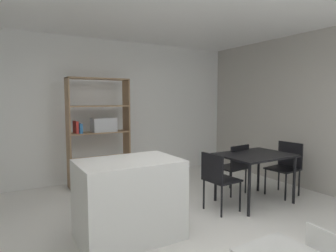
# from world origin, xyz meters

# --- Properties ---
(ground_plane) EXTENTS (8.47, 8.47, 0.00)m
(ground_plane) POSITION_xyz_m (0.00, 0.00, 0.00)
(ground_plane) COLOR silver
(back_partition) EXTENTS (6.17, 0.06, 2.83)m
(back_partition) POSITION_xyz_m (0.00, 2.98, 1.41)
(back_partition) COLOR white
(back_partition) RESTS_ON ground_plane
(right_partition_gray) EXTENTS (0.06, 6.02, 2.83)m
(right_partition_gray) POSITION_xyz_m (3.05, 0.00, 1.41)
(right_partition_gray) COLOR #B2ADA3
(right_partition_gray) RESTS_ON ground_plane
(kitchen_island) EXTENTS (1.17, 0.79, 0.93)m
(kitchen_island) POSITION_xyz_m (-0.49, 0.32, 0.47)
(kitchen_island) COLOR silver
(kitchen_island) RESTS_ON ground_plane
(open_bookshelf) EXTENTS (1.14, 0.35, 2.02)m
(open_bookshelf) POSITION_xyz_m (-0.14, 2.58, 1.06)
(open_bookshelf) COLOR #997551
(open_bookshelf) RESTS_ON ground_plane
(dining_table) EXTENTS (1.10, 0.84, 0.78)m
(dining_table) POSITION_xyz_m (1.68, 0.42, 0.70)
(dining_table) COLOR black
(dining_table) RESTS_ON ground_plane
(dining_chair_far) EXTENTS (0.48, 0.46, 0.86)m
(dining_chair_far) POSITION_xyz_m (1.69, 0.87, 0.52)
(dining_chair_far) COLOR black
(dining_chair_far) RESTS_ON ground_plane
(dining_chair_window_side) EXTENTS (0.49, 0.48, 0.90)m
(dining_chair_window_side) POSITION_xyz_m (2.45, 0.43, 0.54)
(dining_chair_window_side) COLOR black
(dining_chair_window_side) RESTS_ON ground_plane
(dining_chair_island_side) EXTENTS (0.46, 0.46, 0.86)m
(dining_chair_island_side) POSITION_xyz_m (0.92, 0.41, 0.53)
(dining_chair_island_side) COLOR black
(dining_chair_island_side) RESTS_ON ground_plane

